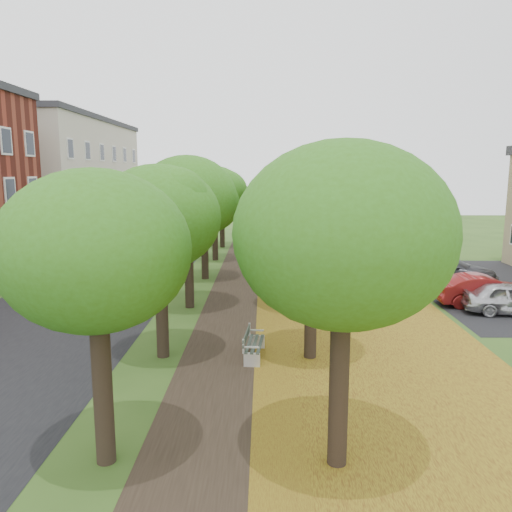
{
  "coord_description": "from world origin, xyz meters",
  "views": [
    {
      "loc": [
        1.06,
        -9.51,
        5.98
      ],
      "look_at": [
        0.77,
        10.97,
        2.5
      ],
      "focal_mm": 35.0,
      "sensor_mm": 36.0,
      "label": 1
    }
  ],
  "objects_px": {
    "car_red": "(484,290)",
    "car_white": "(438,266)",
    "car_silver": "(512,298)",
    "car_grey": "(446,269)",
    "bench": "(253,344)"
  },
  "relations": [
    {
      "from": "car_red",
      "to": "car_white",
      "type": "bearing_deg",
      "value": 0.71
    },
    {
      "from": "car_silver",
      "to": "car_red",
      "type": "relative_size",
      "value": 0.93
    },
    {
      "from": "car_red",
      "to": "car_white",
      "type": "xyz_separation_m",
      "value": [
        0.0,
        6.03,
        -0.06
      ]
    },
    {
      "from": "car_silver",
      "to": "car_grey",
      "type": "bearing_deg",
      "value": 13.53
    },
    {
      "from": "car_grey",
      "to": "bench",
      "type": "bearing_deg",
      "value": 160.32
    },
    {
      "from": "bench",
      "to": "car_grey",
      "type": "relative_size",
      "value": 0.36
    },
    {
      "from": "car_red",
      "to": "car_silver",
      "type": "bearing_deg",
      "value": -154.36
    },
    {
      "from": "bench",
      "to": "car_silver",
      "type": "height_order",
      "value": "car_silver"
    },
    {
      "from": "bench",
      "to": "car_white",
      "type": "xyz_separation_m",
      "value": [
        10.27,
        12.51,
        0.2
      ]
    },
    {
      "from": "car_red",
      "to": "car_white",
      "type": "distance_m",
      "value": 6.03
    },
    {
      "from": "car_silver",
      "to": "car_grey",
      "type": "xyz_separation_m",
      "value": [
        -0.61,
        6.02,
        0.08
      ]
    },
    {
      "from": "car_silver",
      "to": "car_grey",
      "type": "relative_size",
      "value": 0.76
    },
    {
      "from": "bench",
      "to": "car_grey",
      "type": "bearing_deg",
      "value": -37.59
    },
    {
      "from": "bench",
      "to": "car_red",
      "type": "height_order",
      "value": "car_red"
    },
    {
      "from": "car_grey",
      "to": "car_white",
      "type": "distance_m",
      "value": 1.33
    }
  ]
}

